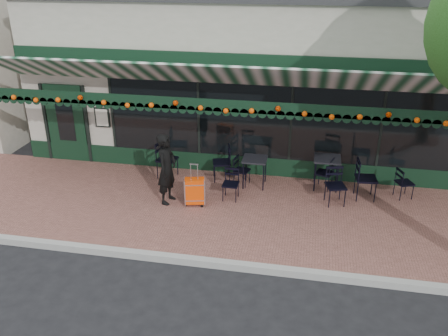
% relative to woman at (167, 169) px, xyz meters
% --- Properties ---
extents(ground, '(80.00, 80.00, 0.00)m').
position_rel_woman_xyz_m(ground, '(1.32, -2.06, -1.00)').
color(ground, black).
rests_on(ground, ground).
extents(sidewalk, '(18.00, 4.00, 0.15)m').
position_rel_woman_xyz_m(sidewalk, '(1.32, -0.06, -0.93)').
color(sidewalk, brown).
rests_on(sidewalk, ground).
extents(curb, '(18.00, 0.16, 0.15)m').
position_rel_woman_xyz_m(curb, '(1.32, -2.14, -0.93)').
color(curb, '#9E9E99').
rests_on(curb, ground).
extents(restaurant_building, '(12.00, 9.60, 4.50)m').
position_rel_woman_xyz_m(restaurant_building, '(1.32, 5.78, 1.27)').
color(restaurant_building, '#9E9A89').
rests_on(restaurant_building, ground).
extents(woman, '(0.51, 0.68, 1.70)m').
position_rel_woman_xyz_m(woman, '(0.00, 0.00, 0.00)').
color(woman, black).
rests_on(woman, sidewalk).
extents(suitcase, '(0.50, 0.35, 1.05)m').
position_rel_woman_xyz_m(suitcase, '(0.67, -0.04, -0.50)').
color(suitcase, '#EA4007').
rests_on(suitcase, sidewalk).
extents(cafe_table_a, '(0.65, 0.65, 0.80)m').
position_rel_woman_xyz_m(cafe_table_a, '(3.68, 1.48, -0.13)').
color(cafe_table_a, black).
rests_on(cafe_table_a, sidewalk).
extents(cafe_table_b, '(0.60, 0.60, 0.75)m').
position_rel_woman_xyz_m(cafe_table_b, '(1.90, 1.24, -0.18)').
color(cafe_table_b, black).
rests_on(cafe_table_b, sidewalk).
extents(chair_a_left, '(0.52, 0.52, 0.82)m').
position_rel_woman_xyz_m(chair_a_left, '(3.63, 1.41, -0.44)').
color(chair_a_left, black).
rests_on(chair_a_left, sidewalk).
extents(chair_a_right, '(0.55, 0.55, 1.01)m').
position_rel_woman_xyz_m(chair_a_right, '(4.61, 1.05, -0.35)').
color(chair_a_right, black).
rests_on(chair_a_right, sidewalk).
extents(chair_a_front, '(0.55, 0.55, 0.90)m').
position_rel_woman_xyz_m(chair_a_front, '(3.89, 0.63, -0.40)').
color(chair_a_front, black).
rests_on(chair_a_front, sidewalk).
extents(chair_a_extra, '(0.49, 0.49, 0.76)m').
position_rel_woman_xyz_m(chair_a_extra, '(5.54, 1.27, -0.47)').
color(chair_a_extra, black).
rests_on(chair_a_extra, sidewalk).
extents(chair_b_left, '(0.57, 0.57, 0.94)m').
position_rel_woman_xyz_m(chair_b_left, '(1.02, 1.44, -0.38)').
color(chair_b_left, black).
rests_on(chair_b_left, sidewalk).
extents(chair_b_right, '(0.45, 0.45, 0.76)m').
position_rel_woman_xyz_m(chair_b_right, '(1.58, 1.24, -0.47)').
color(chair_b_right, black).
rests_on(chair_b_right, sidewalk).
extents(chair_b_front, '(0.39, 0.39, 0.77)m').
position_rel_woman_xyz_m(chair_b_front, '(1.44, 0.39, -0.47)').
color(chair_b_front, black).
rests_on(chair_b_front, sidewalk).
extents(chair_solo, '(0.56, 0.56, 0.97)m').
position_rel_woman_xyz_m(chair_solo, '(-0.42, 1.33, -0.37)').
color(chair_solo, black).
rests_on(chair_solo, sidewalk).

